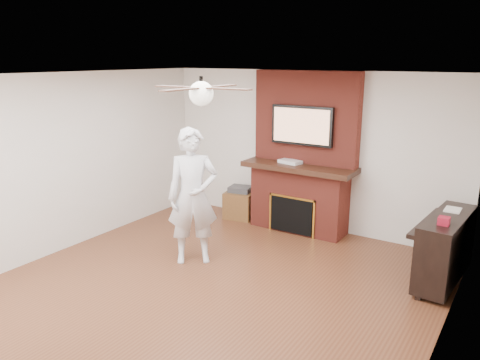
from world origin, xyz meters
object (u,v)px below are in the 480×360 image
Objects in this scene: person at (193,196)px; piano at (445,247)px; fireplace at (302,169)px; side_table at (240,203)px.

person is 1.36× the size of piano.
piano is at bearing -18.30° from fireplace.
fireplace is 4.48× the size of side_table.
side_table is at bearing 172.95° from piano.
piano is at bearing -19.22° from person.
person is at bearing -87.37° from side_table.
fireplace is 1.37× the size of person.
person reaches higher than side_table.
person reaches higher than piano.
piano is (2.29, -0.76, -0.53)m from fireplace.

